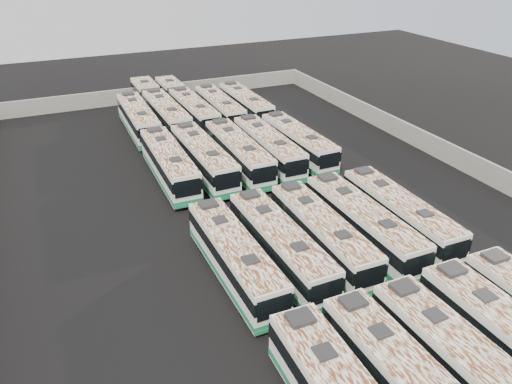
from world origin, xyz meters
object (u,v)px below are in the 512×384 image
object	(u,v)px
bus_back_left	(159,107)
bus_back_center	(185,104)
bus_midback_far_left	(169,164)
bus_back_right	(220,108)
bus_midback_center	(238,153)
bus_midfront_far_left	(235,257)
bus_back_far_right	(245,105)
bus_midfront_right	(362,224)
bus_midback_left	(203,158)
bus_midback_right	(268,147)
bus_midfront_center	(322,234)
bus_back_far_left	(138,119)
bus_midfront_far_right	(399,214)
bus_midback_far_right	(298,142)
bus_front_center	(469,373)
bus_midfront_left	(280,245)

from	to	relation	value
bus_back_left	bus_back_center	distance (m)	3.48
bus_midback_far_left	bus_back_right	size ratio (longest dim) A/B	1.04
bus_back_center	bus_midback_center	bearing A→B (deg)	-90.59
bus_midfront_far_left	bus_back_far_right	distance (m)	34.23
bus_midfront_right	bus_midback_left	distance (m)	18.36
bus_midback_right	bus_back_center	xyz separation A→B (m)	(-3.51, 17.75, -0.04)
bus_midfront_right	bus_midback_center	bearing A→B (deg)	101.42
bus_midfront_center	bus_back_far_left	world-z (taller)	bus_back_far_left
bus_back_right	bus_midfront_far_right	bearing A→B (deg)	-82.43
bus_midfront_center	bus_midback_left	xyz separation A→B (m)	(-3.56, 16.82, 0.09)
bus_midfront_right	bus_back_far_right	size ratio (longest dim) A/B	1.03
bus_midback_right	bus_back_far_left	size ratio (longest dim) A/B	0.99
bus_midback_far_right	bus_back_right	xyz separation A→B (m)	(-3.59, 14.27, -0.00)
bus_midfront_center	bus_midback_far_right	xyz separation A→B (m)	(7.08, 16.83, 0.00)
bus_back_far_left	bus_back_left	distance (m)	4.89
bus_midfront_right	bus_back_right	bearing A→B (deg)	90.01
bus_back_far_right	bus_midback_left	bearing A→B (deg)	-126.55
bus_midback_right	bus_back_far_left	xyz separation A→B (m)	(-10.40, 14.36, 0.03)
bus_midback_right	bus_midback_far_left	bearing A→B (deg)	179.71
bus_midfront_center	bus_midfront_far_right	size ratio (longest dim) A/B	1.00
bus_front_center	bus_midfront_center	xyz separation A→B (m)	(0.01, 14.48, -0.06)
bus_midfront_center	bus_midfront_far_left	bearing A→B (deg)	-178.25
bus_midfront_left	bus_midback_far_right	distance (m)	19.95
bus_midfront_far_right	bus_back_far_left	distance (m)	34.09
bus_midfront_center	bus_back_right	bearing A→B (deg)	84.53
bus_midfront_far_right	bus_midback_left	xyz separation A→B (m)	(-10.67, 16.82, 0.08)
bus_midback_left	bus_midback_right	bearing A→B (deg)	-1.74
bus_midback_left	bus_back_right	bearing A→B (deg)	62.91
bus_midfront_right	bus_back_left	bearing A→B (deg)	101.38
bus_midback_left	bus_back_far_right	bearing A→B (deg)	52.53
bus_midback_right	bus_back_center	bearing A→B (deg)	101.85
bus_midback_far_right	bus_midback_left	bearing A→B (deg)	178.83
bus_midfront_right	bus_back_left	distance (m)	35.39
bus_midfront_far_left	bus_back_far_right	bearing A→B (deg)	65.31
bus_midfront_right	bus_midfront_far_right	distance (m)	3.59
bus_midback_left	bus_back_center	size ratio (longest dim) A/B	0.67
bus_midfront_far_left	bus_back_right	world-z (taller)	same
bus_midfront_left	bus_back_right	world-z (taller)	bus_midfront_left
bus_midback_right	bus_back_left	xyz separation A→B (m)	(-6.99, 17.86, 0.03)
bus_midfront_far_right	bus_midback_center	distance (m)	18.03
bus_midback_far_left	bus_midback_center	size ratio (longest dim) A/B	1.01
bus_midfront_far_right	bus_midback_left	size ratio (longest dim) A/B	0.96
bus_midfront_left	bus_back_left	world-z (taller)	bus_back_left
bus_back_left	bus_back_right	bearing A→B (deg)	-26.91
bus_midback_center	bus_midfront_right	bearing A→B (deg)	-77.89
bus_midfront_center	bus_midback_center	xyz separation A→B (m)	(0.12, 16.62, 0.07)
bus_midfront_center	bus_midback_center	bearing A→B (deg)	90.50
bus_midfront_far_left	bus_midfront_center	bearing A→B (deg)	0.45
bus_back_center	bus_midfront_left	bearing A→B (deg)	-96.83
bus_midfront_center	bus_midfront_right	bearing A→B (deg)	-1.06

